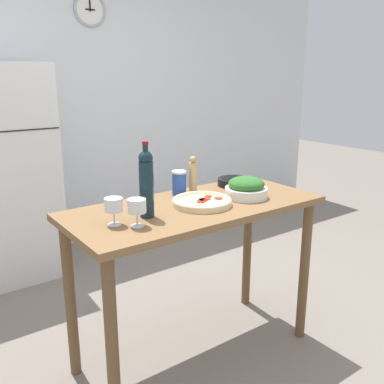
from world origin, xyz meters
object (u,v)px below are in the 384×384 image
object	(u,v)px
pepper_mill	(193,175)
salad_bowl	(246,188)
salt_canister	(179,183)
cast_iron_skillet	(235,182)
refrigerator	(3,174)
homemade_pizza	(202,202)
wine_bottle	(146,182)
wine_glass_far	(114,206)
wine_glass_near	(137,207)

from	to	relation	value
pepper_mill	salad_bowl	world-z (taller)	pepper_mill
salt_canister	cast_iron_skillet	bearing A→B (deg)	-4.69
refrigerator	homemade_pizza	xyz separation A→B (m)	(0.59, -1.71, 0.10)
salt_canister	cast_iron_skillet	xyz separation A→B (m)	(0.39, -0.03, -0.04)
refrigerator	homemade_pizza	bearing A→B (deg)	-70.90
wine_bottle	homemade_pizza	world-z (taller)	wine_bottle
refrigerator	wine_bottle	size ratio (longest dim) A/B	4.51
wine_bottle	salt_canister	bearing A→B (deg)	33.90
wine_glass_far	salt_canister	bearing A→B (deg)	25.04
wine_bottle	cast_iron_skillet	xyz separation A→B (m)	(0.73, 0.20, -0.14)
salad_bowl	wine_glass_near	bearing A→B (deg)	-175.50
wine_glass_near	homemade_pizza	bearing A→B (deg)	11.13
salad_bowl	cast_iron_skillet	xyz separation A→B (m)	(0.12, 0.23, -0.03)
wine_glass_near	salt_canister	size ratio (longest dim) A/B	0.92
refrigerator	cast_iron_skillet	size ratio (longest dim) A/B	5.73
refrigerator	salad_bowl	world-z (taller)	refrigerator
refrigerator	pepper_mill	world-z (taller)	refrigerator
cast_iron_skillet	wine_bottle	bearing A→B (deg)	-164.80
homemade_pizza	cast_iron_skillet	bearing A→B (deg)	26.71
wine_glass_far	salt_canister	world-z (taller)	salt_canister
wine_glass_near	homemade_pizza	distance (m)	0.44
wine_bottle	wine_glass_near	size ratio (longest dim) A/B	2.86
salad_bowl	pepper_mill	bearing A→B (deg)	123.64
wine_bottle	pepper_mill	xyz separation A→B (m)	(0.43, 0.23, -0.07)
cast_iron_skillet	salt_canister	bearing A→B (deg)	175.31
pepper_mill	salt_canister	size ratio (longest dim) A/B	1.54
wine_glass_far	salad_bowl	world-z (taller)	wine_glass_far
homemade_pizza	pepper_mill	bearing A→B (deg)	64.69
wine_bottle	salad_bowl	world-z (taller)	wine_bottle
wine_bottle	homemade_pizza	bearing A→B (deg)	-0.87
wine_glass_near	cast_iron_skillet	distance (m)	0.88
cast_iron_skillet	homemade_pizza	bearing A→B (deg)	-153.29
salad_bowl	cast_iron_skillet	size ratio (longest dim) A/B	0.82
refrigerator	salt_canister	xyz separation A→B (m)	(0.61, -1.48, 0.15)
wine_glass_near	salad_bowl	bearing A→B (deg)	4.50
refrigerator	pepper_mill	distance (m)	1.65
wine_bottle	wine_glass_near	xyz separation A→B (m)	(-0.10, -0.09, -0.08)
pepper_mill	cast_iron_skillet	distance (m)	0.30
wine_bottle	wine_glass_far	world-z (taller)	wine_bottle
homemade_pizza	salt_canister	size ratio (longest dim) A/B	2.25
refrigerator	homemade_pizza	world-z (taller)	refrigerator
homemade_pizza	salt_canister	distance (m)	0.24
wine_glass_near	pepper_mill	xyz separation A→B (m)	(0.54, 0.31, 0.01)
refrigerator	salad_bowl	size ratio (longest dim) A/B	6.99
wine_bottle	wine_glass_far	bearing A→B (deg)	-175.76
pepper_mill	homemade_pizza	bearing A→B (deg)	-115.31
wine_glass_far	pepper_mill	xyz separation A→B (m)	(0.61, 0.24, 0.01)
wine_glass_near	salt_canister	bearing A→B (deg)	35.66
refrigerator	salad_bowl	distance (m)	1.95
wine_glass_far	pepper_mill	distance (m)	0.66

